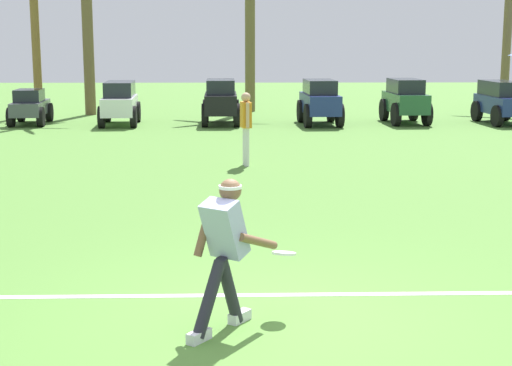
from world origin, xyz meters
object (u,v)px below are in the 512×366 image
(palm_tree_far_right, at_px, (509,2))
(parked_car_slot_b, at_px, (30,106))
(parked_car_slot_d, at_px, (221,101))
(frisbee_in_flight, at_px, (284,253))
(parked_car_slot_f, at_px, (405,100))
(parked_car_slot_c, at_px, (120,102))
(frisbee_thrower, at_px, (225,247))
(parked_car_slot_e, at_px, (320,101))
(teammate_near_sideline, at_px, (246,122))
(parked_car_slot_g, at_px, (501,101))
(palm_tree_right_of_centre, at_px, (250,5))
(palm_tree_left_of_centre, at_px, (86,3))
(palm_tree_far_left, at_px, (34,0))

(palm_tree_far_right, bearing_deg, parked_car_slot_b, -161.21)
(parked_car_slot_d, bearing_deg, frisbee_in_flight, -86.23)
(parked_car_slot_b, distance_m, parked_car_slot_f, 11.85)
(parked_car_slot_c, relative_size, parked_car_slot_f, 1.02)
(frisbee_in_flight, xyz_separation_m, parked_car_slot_c, (-4.28, 17.05, 0.11))
(frisbee_thrower, bearing_deg, parked_car_slot_e, 81.69)
(parked_car_slot_b, bearing_deg, frisbee_thrower, -69.68)
(frisbee_in_flight, relative_size, parked_car_slot_d, 0.13)
(teammate_near_sideline, xyz_separation_m, parked_car_slot_b, (-6.77, 8.14, -0.38))
(parked_car_slot_d, height_order, parked_car_slot_f, same)
(parked_car_slot_g, xyz_separation_m, palm_tree_right_of_centre, (-7.91, 4.27, 3.11))
(teammate_near_sideline, height_order, palm_tree_left_of_centre, palm_tree_left_of_centre)
(parked_car_slot_d, bearing_deg, palm_tree_far_left, 154.91)
(frisbee_in_flight, xyz_separation_m, palm_tree_far_right, (9.70, 22.95, 3.41))
(parked_car_slot_c, bearing_deg, parked_car_slot_b, 176.56)
(frisbee_in_flight, distance_m, parked_car_slot_f, 17.99)
(parked_car_slot_b, distance_m, parked_car_slot_c, 2.85)
(parked_car_slot_e, bearing_deg, palm_tree_far_right, 37.75)
(teammate_near_sideline, relative_size, parked_car_slot_d, 0.66)
(frisbee_thrower, bearing_deg, palm_tree_right_of_centre, 88.92)
(palm_tree_left_of_centre, relative_size, palm_tree_right_of_centre, 0.99)
(parked_car_slot_e, bearing_deg, parked_car_slot_b, 178.35)
(teammate_near_sideline, relative_size, parked_car_slot_e, 0.65)
(parked_car_slot_b, relative_size, palm_tree_left_of_centre, 0.34)
(palm_tree_far_left, bearing_deg, palm_tree_right_of_centre, 9.90)
(parked_car_slot_g, height_order, palm_tree_left_of_centre, palm_tree_left_of_centre)
(frisbee_thrower, bearing_deg, parked_car_slot_f, 73.43)
(parked_car_slot_g, relative_size, palm_tree_far_right, 0.36)
(palm_tree_right_of_centre, bearing_deg, palm_tree_far_left, -170.10)
(parked_car_slot_e, height_order, parked_car_slot_g, parked_car_slot_e)
(palm_tree_left_of_centre, relative_size, palm_tree_far_right, 0.97)
(parked_car_slot_c, height_order, parked_car_slot_e, parked_car_slot_e)
(parked_car_slot_d, bearing_deg, palm_tree_left_of_centre, 146.45)
(palm_tree_far_right, bearing_deg, palm_tree_far_left, -170.86)
(parked_car_slot_b, relative_size, parked_car_slot_e, 0.94)
(parked_car_slot_b, xyz_separation_m, palm_tree_left_of_centre, (1.29, 3.04, 3.29))
(parked_car_slot_d, xyz_separation_m, parked_car_slot_g, (8.87, 0.05, -0.02))
(frisbee_in_flight, bearing_deg, parked_car_slot_d, 93.77)
(frisbee_in_flight, height_order, parked_car_slot_b, parked_car_slot_b)
(parked_car_slot_f, relative_size, palm_tree_left_of_centre, 0.36)
(palm_tree_far_left, height_order, palm_tree_far_right, palm_tree_far_right)
(teammate_near_sideline, xyz_separation_m, parked_car_slot_e, (2.32, 7.88, -0.20))
(parked_car_slot_d, height_order, parked_car_slot_e, same)
(parked_car_slot_b, distance_m, palm_tree_far_left, 4.52)
(parked_car_slot_d, relative_size, palm_tree_far_right, 0.34)
(teammate_near_sideline, height_order, palm_tree_right_of_centre, palm_tree_right_of_centre)
(parked_car_slot_c, bearing_deg, parked_car_slot_f, 1.96)
(frisbee_in_flight, relative_size, teammate_near_sideline, 0.20)
(teammate_near_sideline, distance_m, parked_car_slot_b, 10.59)
(parked_car_slot_c, xyz_separation_m, parked_car_slot_d, (3.15, 0.09, 0.02))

